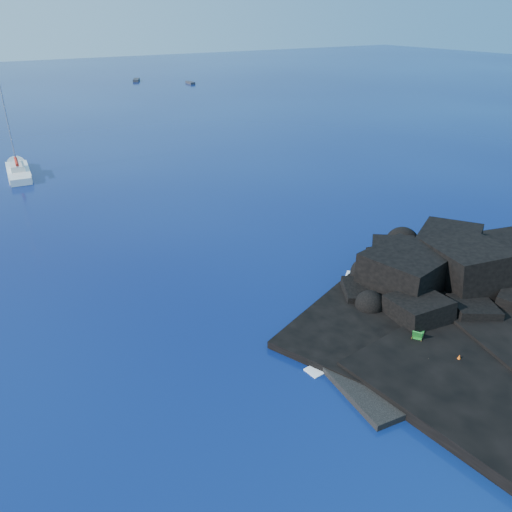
{
  "coord_description": "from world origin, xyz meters",
  "views": [
    {
      "loc": [
        -13.25,
        -13.2,
        16.88
      ],
      "look_at": [
        2.53,
        12.44,
        2.0
      ],
      "focal_mm": 35.0,
      "sensor_mm": 36.0,
      "label": 1
    }
  ],
  "objects_px": {
    "sailboat": "(19,175)",
    "distant_boat_b": "(190,84)",
    "deck_chair": "(419,331)",
    "distant_boat_a": "(136,81)",
    "marker_cone": "(459,359)",
    "sunbather": "(422,363)"
  },
  "relations": [
    {
      "from": "sailboat",
      "to": "distant_boat_b",
      "type": "xyz_separation_m",
      "value": [
        49.87,
        61.65,
        0.0
      ]
    },
    {
      "from": "deck_chair",
      "to": "distant_boat_a",
      "type": "height_order",
      "value": "deck_chair"
    },
    {
      "from": "sailboat",
      "to": "distant_boat_b",
      "type": "distance_m",
      "value": 79.29
    },
    {
      "from": "deck_chair",
      "to": "distant_boat_b",
      "type": "distance_m",
      "value": 113.44
    },
    {
      "from": "marker_cone",
      "to": "distant_boat_b",
      "type": "distance_m",
      "value": 115.94
    },
    {
      "from": "deck_chair",
      "to": "sunbather",
      "type": "xyz_separation_m",
      "value": [
        -1.71,
        -1.77,
        -0.31
      ]
    },
    {
      "from": "deck_chair",
      "to": "marker_cone",
      "type": "relative_size",
      "value": 2.65
    },
    {
      "from": "sunbather",
      "to": "distant_boat_a",
      "type": "distance_m",
      "value": 124.62
    },
    {
      "from": "sailboat",
      "to": "distant_boat_a",
      "type": "height_order",
      "value": "sailboat"
    },
    {
      "from": "distant_boat_a",
      "to": "deck_chair",
      "type": "bearing_deg",
      "value": -77.38
    },
    {
      "from": "marker_cone",
      "to": "distant_boat_b",
      "type": "xyz_separation_m",
      "value": [
        35.77,
        110.28,
        -0.61
      ]
    },
    {
      "from": "sunbather",
      "to": "marker_cone",
      "type": "xyz_separation_m",
      "value": [
        1.76,
        -0.88,
        0.09
      ]
    },
    {
      "from": "deck_chair",
      "to": "sunbather",
      "type": "relative_size",
      "value": 0.79
    },
    {
      "from": "sailboat",
      "to": "sunbather",
      "type": "xyz_separation_m",
      "value": [
        12.34,
        -47.75,
        0.52
      ]
    },
    {
      "from": "marker_cone",
      "to": "deck_chair",
      "type": "bearing_deg",
      "value": 91.17
    },
    {
      "from": "deck_chair",
      "to": "distant_boat_a",
      "type": "distance_m",
      "value": 122.52
    },
    {
      "from": "sailboat",
      "to": "distant_boat_a",
      "type": "distance_m",
      "value": 83.88
    },
    {
      "from": "sunbather",
      "to": "marker_cone",
      "type": "bearing_deg",
      "value": -21.4
    },
    {
      "from": "deck_chair",
      "to": "sailboat",
      "type": "bearing_deg",
      "value": 75.6
    },
    {
      "from": "distant_boat_a",
      "to": "distant_boat_b",
      "type": "height_order",
      "value": "distant_boat_a"
    },
    {
      "from": "sailboat",
      "to": "sunbather",
      "type": "distance_m",
      "value": 49.33
    },
    {
      "from": "sailboat",
      "to": "deck_chair",
      "type": "distance_m",
      "value": 48.09
    }
  ]
}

